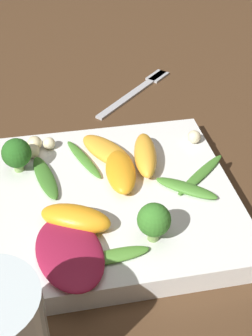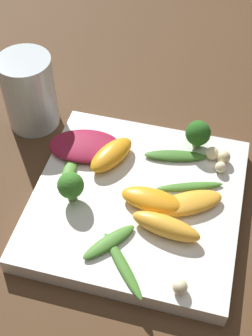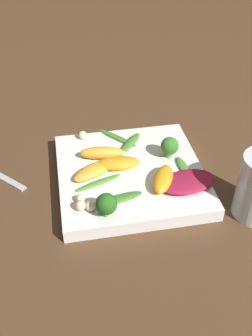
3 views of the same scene
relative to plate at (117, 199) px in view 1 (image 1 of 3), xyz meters
The scene contains 19 objects.
ground_plane 0.01m from the plate, ahead, with size 2.40×2.40×0.00m, color #4C331E.
plate is the anchor object (origin of this frame).
fork 0.27m from the plate, 162.15° to the left, with size 0.13×0.13×0.01m.
radicchio_leaf_0 0.10m from the plate, 34.37° to the right, with size 0.10×0.07×0.01m.
orange_segment_0 0.07m from the plate, 46.44° to the right, with size 0.06×0.07×0.02m.
orange_segment_1 0.03m from the plate, 157.84° to the left, with size 0.07×0.04×0.02m.
orange_segment_2 0.06m from the plate, 136.58° to the left, with size 0.08×0.04×0.02m.
orange_segment_3 0.06m from the plate, behind, with size 0.08×0.07×0.01m.
broccoli_floret_0 0.08m from the plate, 16.55° to the left, with size 0.03×0.03×0.04m.
broccoli_floret_1 0.12m from the plate, 119.05° to the right, with size 0.03×0.03×0.04m.
arugula_sprig_0 0.07m from the plate, 79.03° to the left, with size 0.05×0.06×0.01m.
arugula_sprig_1 0.09m from the plate, 11.17° to the right, with size 0.02×0.07×0.01m.
arugula_sprig_2 0.09m from the plate, 94.41° to the left, with size 0.07×0.07×0.01m.
arugula_sprig_3 0.08m from the plate, 114.33° to the right, with size 0.08×0.03×0.01m.
arugula_sprig_4 0.07m from the plate, 154.55° to the right, with size 0.08×0.04×0.01m.
macadamia_nut_0 0.13m from the plate, 123.65° to the left, with size 0.02×0.02×0.02m.
macadamia_nut_1 0.11m from the plate, 132.77° to the right, with size 0.02×0.02×0.02m.
macadamia_nut_2 0.11m from the plate, 144.74° to the right, with size 0.01×0.01×0.01m.
macadamia_nut_3 0.12m from the plate, 138.91° to the right, with size 0.02×0.02×0.02m.
Camera 1 is at (0.36, -0.06, 0.34)m, focal length 50.00 mm.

